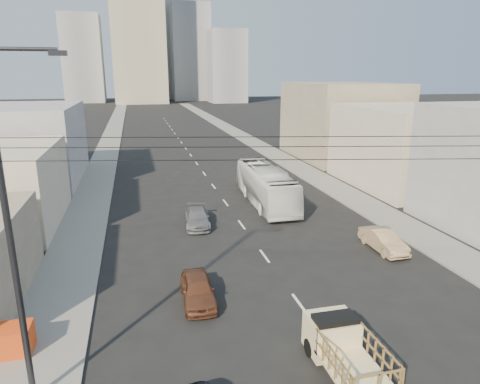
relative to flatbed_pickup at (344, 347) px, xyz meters
name	(u,v)px	position (x,y,z in m)	size (l,w,h in m)	color
sidewalk_left	(111,138)	(-11.49, 67.17, -1.03)	(3.50, 180.00, 0.12)	gray
sidewalk_right	(238,134)	(12.01, 67.17, -1.03)	(3.50, 180.00, 0.12)	gray
lane_dashes	(188,152)	(0.26, 50.17, -1.09)	(0.15, 104.00, 0.01)	silver
flatbed_pickup	(344,347)	(0.00, 0.00, 0.00)	(1.95, 4.41, 1.90)	beige
city_bus	(266,186)	(3.67, 22.09, 0.55)	(2.77, 11.82, 3.29)	white
sedan_brown	(198,290)	(-4.65, 6.58, -0.42)	(1.60, 3.97, 1.35)	brown
sedan_tan	(383,240)	(8.04, 10.25, -0.42)	(1.43, 4.10, 1.35)	tan
sedan_grey	(198,218)	(-3.04, 17.79, -0.46)	(1.77, 4.36, 1.27)	slate
streetlamp_left	(12,229)	(-11.14, 1.17, 5.34)	(2.36, 0.25, 12.00)	#2D2D33
overhead_wires	(389,147)	(0.26, -1.33, 7.87)	(23.01, 5.02, 0.72)	black
crate_stack	(8,340)	(-12.74, 4.17, -0.40)	(1.80, 1.20, 1.14)	#D74214
bldg_right_mid	(408,146)	(19.76, 25.17, 2.91)	(11.00, 14.00, 8.00)	beige
bldg_right_far	(341,121)	(20.26, 41.17, 3.91)	(12.00, 16.00, 10.00)	gray
bldg_left_far	(18,144)	(-19.24, 36.17, 2.91)	(12.00, 16.00, 8.00)	#939396
high_rise_tower	(137,23)	(-3.74, 167.17, 28.91)	(20.00, 20.00, 60.00)	tan
midrise_ne	(190,53)	(18.26, 182.17, 18.91)	(16.00, 16.00, 40.00)	gray
midrise_nw	(83,59)	(-25.74, 177.17, 15.91)	(15.00, 15.00, 34.00)	gray
midrise_back	(160,50)	(6.26, 197.17, 20.91)	(18.00, 18.00, 44.00)	#939396
midrise_east	(227,67)	(30.26, 162.17, 12.91)	(14.00, 14.00, 28.00)	gray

